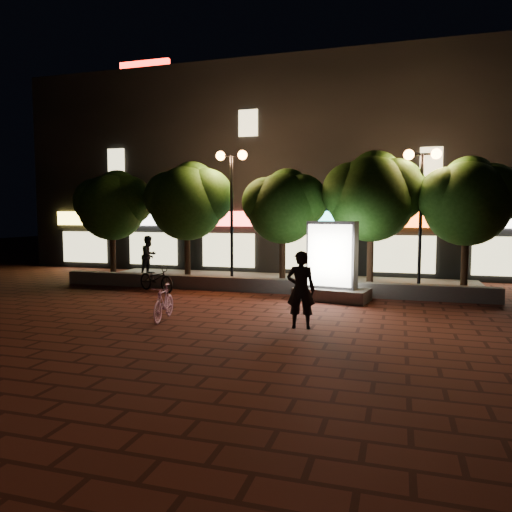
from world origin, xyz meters
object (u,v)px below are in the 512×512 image
at_px(tree_mid, 284,204).
at_px(scooter_pink, 164,303).
at_px(tree_far_right, 468,198).
at_px(scooter_parked, 156,278).
at_px(tree_far_left, 113,203).
at_px(rider, 301,290).
at_px(street_lamp_right, 422,183).
at_px(street_lamp_left, 232,183).
at_px(tree_right, 373,193).
at_px(ad_kiosk, 332,268).
at_px(tree_left, 189,199).
at_px(pedestrian, 149,255).

distance_m(tree_mid, scooter_pink, 7.40).
relative_size(tree_far_right, scooter_parked, 2.53).
distance_m(tree_far_left, rider, 11.71).
xyz_separation_m(street_lamp_right, rider, (-2.99, -6.24, -2.93)).
xyz_separation_m(tree_far_right, scooter_pink, (-8.21, -6.65, -2.89)).
bearing_deg(tree_far_left, street_lamp_left, -2.76).
relative_size(tree_mid, street_lamp_left, 0.87).
height_order(tree_right, scooter_pink, tree_right).
distance_m(tree_mid, scooter_parked, 5.57).
height_order(tree_far_right, ad_kiosk, tree_far_right).
height_order(street_lamp_right, scooter_parked, street_lamp_right).
distance_m(tree_left, street_lamp_right, 8.96).
distance_m(tree_left, ad_kiosk, 7.02).
xyz_separation_m(tree_mid, scooter_pink, (-1.71, -6.65, -2.74)).
distance_m(tree_mid, pedestrian, 7.03).
relative_size(tree_far_left, rider, 2.40).
distance_m(ad_kiosk, rider, 4.15).
distance_m(tree_mid, tree_right, 3.32).
xyz_separation_m(tree_left, street_lamp_left, (1.95, -0.26, 0.58)).
bearing_deg(pedestrian, rider, -121.26).
bearing_deg(tree_left, street_lamp_left, -7.70).
xyz_separation_m(ad_kiosk, scooter_parked, (-6.35, -0.10, -0.55)).
height_order(tree_mid, tree_right, tree_right).
relative_size(tree_right, scooter_pink, 3.20).
height_order(tree_far_right, rider, tree_far_right).
xyz_separation_m(tree_far_left, scooter_pink, (5.79, -6.65, -2.82)).
bearing_deg(tree_right, tree_left, -180.00).
distance_m(tree_left, scooter_parked, 3.85).
distance_m(street_lamp_left, street_lamp_right, 7.00).
distance_m(tree_far_left, street_lamp_left, 5.50).
bearing_deg(scooter_parked, ad_kiosk, -64.43).
xyz_separation_m(street_lamp_right, ad_kiosk, (-2.78, -2.10, -2.85)).
bearing_deg(tree_left, scooter_pink, -71.05).
xyz_separation_m(tree_far_left, tree_left, (3.50, 0.00, 0.15)).
relative_size(tree_far_right, ad_kiosk, 1.84).
relative_size(ad_kiosk, pedestrian, 1.46).
xyz_separation_m(tree_far_right, scooter_parked, (-10.69, -2.46, -2.87)).
height_order(rider, pedestrian, rider).
height_order(tree_mid, ad_kiosk, tree_mid).
bearing_deg(tree_far_left, tree_far_right, 0.00).
relative_size(tree_mid, tree_right, 0.89).
xyz_separation_m(ad_kiosk, pedestrian, (-8.71, 3.60, -0.08)).
bearing_deg(street_lamp_right, scooter_pink, -136.19).
distance_m(tree_far_right, street_lamp_left, 8.58).
bearing_deg(ad_kiosk, street_lamp_right, 36.97).
distance_m(ad_kiosk, pedestrian, 9.43).
xyz_separation_m(tree_left, tree_right, (7.30, 0.00, 0.12)).
distance_m(rider, scooter_parked, 7.37).
relative_size(tree_right, rider, 2.63).
bearing_deg(street_lamp_left, pedestrian, 161.47).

